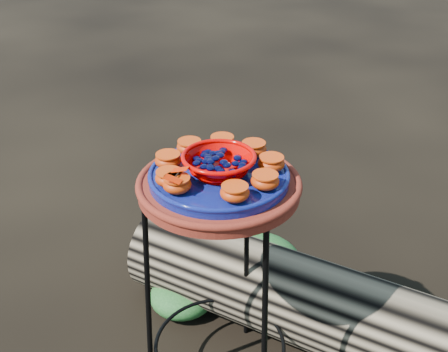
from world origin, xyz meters
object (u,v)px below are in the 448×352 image
at_px(terracotta_saucer, 219,187).
at_px(red_bowl, 219,164).
at_px(driftwood_log, 356,319).
at_px(plant_stand, 220,295).
at_px(cobalt_plate, 219,177).

bearing_deg(terracotta_saucer, red_bowl, 0.00).
bearing_deg(red_bowl, driftwood_log, 37.37).
distance_m(plant_stand, driftwood_log, 0.49).
distance_m(terracotta_saucer, cobalt_plate, 0.03).
xyz_separation_m(terracotta_saucer, cobalt_plate, (0.00, 0.00, 0.03)).
height_order(cobalt_plate, red_bowl, red_bowl).
relative_size(plant_stand, driftwood_log, 0.43).
height_order(terracotta_saucer, cobalt_plate, cobalt_plate).
distance_m(plant_stand, cobalt_plate, 0.40).
xyz_separation_m(plant_stand, cobalt_plate, (0.00, 0.00, 0.40)).
bearing_deg(plant_stand, driftwood_log, 37.37).
xyz_separation_m(plant_stand, red_bowl, (0.00, 0.00, 0.43)).
bearing_deg(terracotta_saucer, driftwood_log, 37.37).
bearing_deg(plant_stand, terracotta_saucer, 0.00).
bearing_deg(driftwood_log, cobalt_plate, -142.63).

